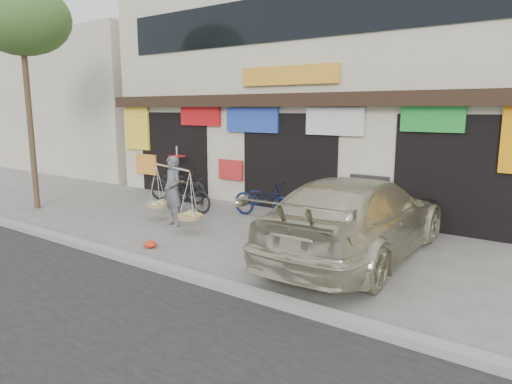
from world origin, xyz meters
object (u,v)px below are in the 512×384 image
Objects in this scene: street_vendor at (173,194)px; suv at (357,217)px; display_rack at (177,177)px; bike_2 at (263,199)px; bike_1 at (187,194)px; bike_0 at (177,184)px; street_tree at (21,19)px.

street_vendor is 0.40× the size of suv.
street_vendor is 3.59m from display_rack.
street_vendor is at bearing 146.01° from bike_2.
bike_1 is 2.07m from display_rack.
suv is at bearing -17.24° from display_rack.
suv is at bearing -111.69° from bike_0.
bike_2 is at bearing -98.96° from bike_0.
street_tree reaches higher than display_rack.
street_vendor reaches higher than bike_1.
street_vendor is 1.61m from bike_1.
street_vendor is at bearing -46.35° from display_rack.
street_tree reaches higher than bike_1.
street_vendor is at bearing 10.46° from street_tree.
display_rack reaches higher than bike_2.
suv is 7.38m from display_rack.
display_rack reaches higher than bike_1.
street_tree reaches higher than suv.
bike_0 is 1.27× the size of display_rack.
bike_0 is 3.29m from bike_2.
street_tree reaches higher than street_vendor.
street_vendor reaches higher than display_rack.
suv is at bearing 21.97° from street_vendor.
suv is at bearing -102.22° from bike_1.
display_rack is (-7.05, 2.19, -0.11)m from suv.
street_vendor is 1.29× the size of display_rack.
bike_2 is at bearing -8.81° from display_rack.
display_rack is at bearing 50.38° from bike_1.
street_tree is 6.09m from display_rack.
street_tree is at bearing 117.49° from bike_1.
bike_2 is at bearing 25.90° from street_tree.
street_vendor reaches higher than suv.
bike_0 is at bearing 54.54° from bike_1.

